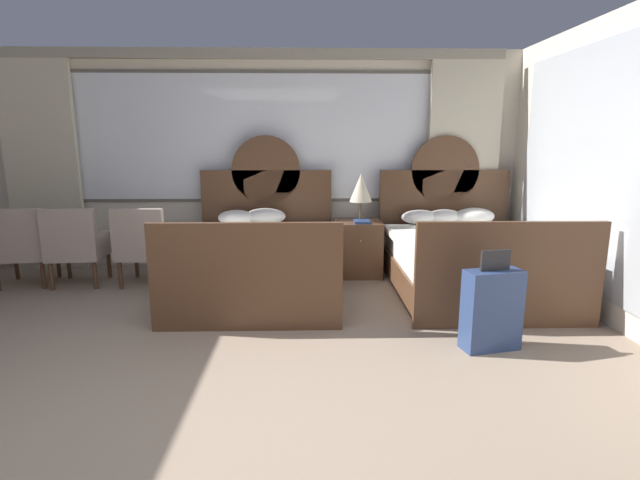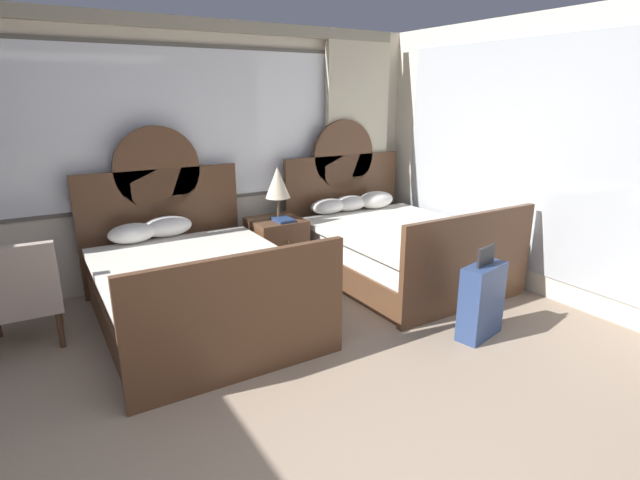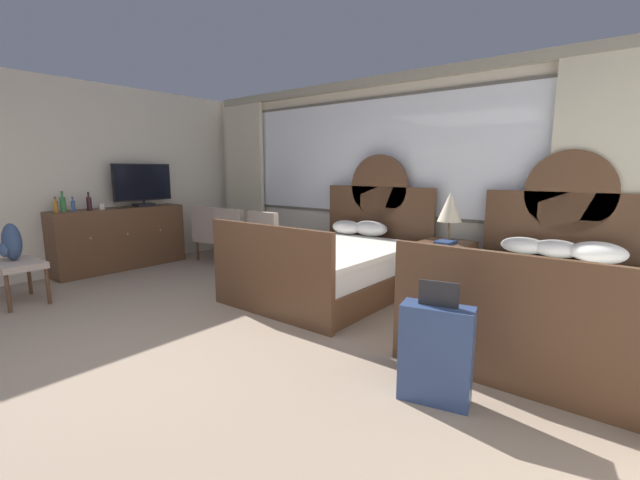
# 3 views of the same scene
# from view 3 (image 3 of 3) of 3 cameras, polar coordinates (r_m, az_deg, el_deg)

# --- Properties ---
(ground_plane) EXTENTS (24.00, 24.00, 0.00)m
(ground_plane) POSITION_cam_3_polar(r_m,az_deg,el_deg) (3.60, -28.31, -15.68)
(ground_plane) COLOR gray
(wall_back_window) EXTENTS (6.63, 0.22, 2.70)m
(wall_back_window) POSITION_cam_3_polar(r_m,az_deg,el_deg) (5.92, 7.64, 9.12)
(wall_back_window) COLOR beige
(wall_back_window) RESTS_ON ground_plane
(wall_left) EXTENTS (0.07, 4.47, 2.70)m
(wall_left) POSITION_cam_3_polar(r_m,az_deg,el_deg) (7.01, -27.74, 7.54)
(wall_left) COLOR beige
(wall_left) RESTS_ON ground_plane
(bed_near_window) EXTENTS (1.63, 2.16, 1.67)m
(bed_near_window) POSITION_cam_3_polar(r_m,az_deg,el_deg) (5.01, 1.93, -3.35)
(bed_near_window) COLOR brown
(bed_near_window) RESTS_ON ground_plane
(bed_near_mirror) EXTENTS (1.63, 2.16, 1.67)m
(bed_near_mirror) POSITION_cam_3_polar(r_m,az_deg,el_deg) (4.14, 27.96, -7.24)
(bed_near_mirror) COLOR brown
(bed_near_mirror) RESTS_ON ground_plane
(nightstand_between_beds) EXTENTS (0.55, 0.57, 0.66)m
(nightstand_between_beds) POSITION_cam_3_polar(r_m,az_deg,el_deg) (5.02, 16.71, -3.93)
(nightstand_between_beds) COLOR brown
(nightstand_between_beds) RESTS_ON ground_plane
(table_lamp_on_nightstand) EXTENTS (0.27, 0.27, 0.57)m
(table_lamp_on_nightstand) POSITION_cam_3_polar(r_m,az_deg,el_deg) (4.89, 17.34, 4.27)
(table_lamp_on_nightstand) COLOR brown
(table_lamp_on_nightstand) RESTS_ON nightstand_between_beds
(book_on_nightstand) EXTENTS (0.18, 0.26, 0.03)m
(book_on_nightstand) POSITION_cam_3_polar(r_m,az_deg,el_deg) (4.85, 16.76, -0.27)
(book_on_nightstand) COLOR navy
(book_on_nightstand) RESTS_ON nightstand_between_beds
(dresser_minibar) EXTENTS (0.46, 1.87, 0.91)m
(dresser_minibar) POSITION_cam_3_polar(r_m,az_deg,el_deg) (6.89, -25.59, 0.20)
(dresser_minibar) COLOR brown
(dresser_minibar) RESTS_ON ground_plane
(tv_flatscreen) EXTENTS (0.20, 0.92, 0.64)m
(tv_flatscreen) POSITION_cam_3_polar(r_m,az_deg,el_deg) (6.98, -23.06, 6.99)
(tv_flatscreen) COLOR black
(tv_flatscreen) RESTS_ON dresser_minibar
(bottle_liquor_amber) EXTENTS (0.05, 0.05, 0.21)m
(bottle_liquor_amber) POSITION_cam_3_polar(r_m,az_deg,el_deg) (6.48, -32.43, 3.90)
(bottle_liquor_amber) COLOR #B7701E
(bottle_liquor_amber) RESTS_ON dresser_minibar
(bottle_soda_green) EXTENTS (0.07, 0.07, 0.27)m
(bottle_soda_green) POSITION_cam_3_polar(r_m,az_deg,el_deg) (6.58, -31.71, 4.25)
(bottle_soda_green) COLOR #337A3D
(bottle_soda_green) RESTS_ON dresser_minibar
(bottle_spirit_blue) EXTENTS (0.05, 0.05, 0.20)m
(bottle_spirit_blue) POSITION_cam_3_polar(r_m,az_deg,el_deg) (6.58, -30.68, 4.09)
(bottle_spirit_blue) COLOR #385B99
(bottle_spirit_blue) RESTS_ON dresser_minibar
(bottle_wine_dark) EXTENTS (0.07, 0.07, 0.25)m
(bottle_wine_dark) POSITION_cam_3_polar(r_m,az_deg,el_deg) (6.61, -29.02, 4.44)
(bottle_wine_dark) COLOR black
(bottle_wine_dark) RESTS_ON dresser_minibar
(cup_on_dresser) EXTENTS (0.11, 0.08, 0.08)m
(cup_on_dresser) POSITION_cam_3_polar(r_m,az_deg,el_deg) (6.67, -27.66, 4.08)
(cup_on_dresser) COLOR white
(cup_on_dresser) RESTS_ON dresser_minibar
(armchair_by_window_left) EXTENTS (0.58, 0.58, 0.89)m
(armchair_by_window_left) POSITION_cam_3_polar(r_m,az_deg,el_deg) (6.01, -6.66, -0.04)
(armchair_by_window_left) COLOR #B29E8E
(armchair_by_window_left) RESTS_ON ground_plane
(armchair_by_window_centre) EXTENTS (0.60, 0.60, 0.89)m
(armchair_by_window_centre) POSITION_cam_3_polar(r_m,az_deg,el_deg) (6.56, -11.28, 0.65)
(armchair_by_window_centre) COLOR #B29E8E
(armchair_by_window_centre) RESTS_ON ground_plane
(armchair_by_window_right) EXTENTS (0.63, 0.63, 0.89)m
(armchair_by_window_right) POSITION_cam_3_polar(r_m,az_deg,el_deg) (7.01, -14.34, 1.10)
(armchair_by_window_right) COLOR #B29E8E
(armchair_by_window_right) RESTS_ON ground_plane
(luggage_bench) EXTENTS (0.64, 0.43, 0.47)m
(luggage_bench) POSITION_cam_3_polar(r_m,az_deg,el_deg) (5.68, -36.03, -2.99)
(luggage_bench) COLOR #B29E8E
(luggage_bench) RESTS_ON ground_plane
(backpack_on_bench) EXTENTS (0.28, 0.21, 0.41)m
(backpack_on_bench) POSITION_cam_3_polar(r_m,az_deg,el_deg) (5.72, -36.60, -0.31)
(backpack_on_bench) COLOR #33476B
(backpack_on_bench) RESTS_ON luggage_bench
(suitcase_on_floor) EXTENTS (0.47, 0.28, 0.79)m
(suitcase_on_floor) POSITION_cam_3_polar(r_m,az_deg,el_deg) (2.83, 15.55, -14.68)
(suitcase_on_floor) COLOR navy
(suitcase_on_floor) RESTS_ON ground_plane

